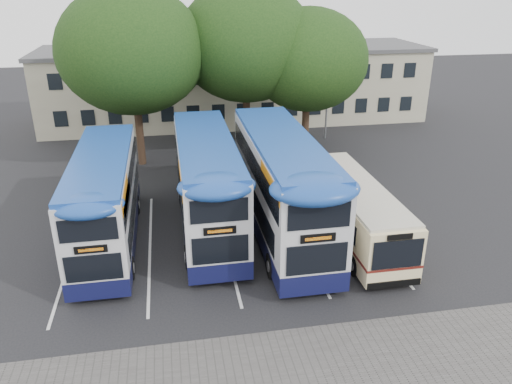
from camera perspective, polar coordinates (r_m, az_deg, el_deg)
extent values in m
plane|color=black|center=(20.58, 8.74, -11.13)|extent=(120.00, 120.00, 0.00)
cube|color=silver|center=(24.38, -20.30, -6.55)|extent=(0.12, 11.00, 0.01)
cube|color=silver|center=(23.94, -12.02, -6.07)|extent=(0.12, 11.00, 0.01)
cube|color=silver|center=(24.02, -3.63, -5.46)|extent=(0.12, 11.00, 0.01)
cube|color=silver|center=(24.59, 4.52, -4.76)|extent=(0.12, 11.00, 0.01)
cube|color=silver|center=(25.64, 12.13, -4.01)|extent=(0.12, 11.00, 0.01)
cube|color=#A8A087|center=(44.19, -2.32, 12.14)|extent=(32.00, 8.00, 6.00)
cube|color=#4C4C4F|center=(43.71, -2.39, 16.06)|extent=(32.40, 8.40, 0.30)
cube|color=black|center=(40.59, -1.48, 9.26)|extent=(30.00, 0.06, 1.20)
cube|color=black|center=(40.01, -1.52, 13.16)|extent=(30.00, 0.06, 1.20)
cylinder|color=gray|center=(38.54, 8.26, 12.54)|extent=(0.14, 0.14, 9.00)
cube|color=gray|center=(37.98, 8.66, 19.22)|extent=(0.12, 0.80, 0.12)
cube|color=gray|center=(37.60, 8.86, 19.09)|extent=(0.25, 0.50, 0.12)
cylinder|color=black|center=(33.76, -13.23, 7.54)|extent=(0.50, 0.50, 5.44)
ellipsoid|color=black|center=(32.85, -14.00, 15.40)|extent=(9.21, 9.21, 7.83)
cylinder|color=black|center=(35.28, -1.09, 8.92)|extent=(0.50, 0.50, 5.57)
ellipsoid|color=black|center=(34.41, -1.16, 16.67)|extent=(9.11, 9.11, 7.74)
cylinder|color=black|center=(35.45, 5.69, 8.22)|extent=(0.50, 0.50, 4.78)
ellipsoid|color=black|center=(34.62, 5.97, 14.80)|extent=(8.02, 8.02, 6.82)
cube|color=#10123C|center=(24.48, -16.43, -4.06)|extent=(2.45, 10.29, 0.78)
cube|color=silver|center=(23.70, -16.95, 0.05)|extent=(2.45, 10.29, 3.04)
cube|color=#1A469F|center=(23.15, -17.39, 3.62)|extent=(2.40, 10.08, 0.29)
cube|color=black|center=(24.29, -16.66, -1.48)|extent=(2.49, 9.11, 0.98)
cube|color=black|center=(23.45, -17.14, 1.59)|extent=(2.49, 9.70, 0.88)
cube|color=orange|center=(19.99, -14.75, -0.23)|extent=(0.02, 3.14, 0.54)
cube|color=black|center=(19.11, -18.36, -6.25)|extent=(1.18, 0.06, 0.29)
cylinder|color=black|center=(27.39, -18.15, -1.73)|extent=(0.29, 0.98, 0.98)
cylinder|color=black|center=(27.14, -13.53, -1.42)|extent=(0.29, 0.98, 0.98)
cylinder|color=black|center=(21.82, -20.04, -8.71)|extent=(0.29, 0.98, 0.98)
cylinder|color=black|center=(21.51, -14.19, -8.42)|extent=(0.29, 0.98, 0.98)
cube|color=#10123C|center=(24.89, -5.46, -2.55)|extent=(2.62, 11.00, 0.84)
cube|color=silver|center=(24.08, -5.64, 1.83)|extent=(2.62, 11.00, 3.25)
cube|color=#1A469F|center=(23.52, -5.80, 5.64)|extent=(2.57, 10.78, 0.31)
cube|color=black|center=(24.70, -5.63, 0.17)|extent=(2.66, 9.75, 1.05)
cube|color=black|center=(23.82, -5.71, 3.48)|extent=(2.66, 10.38, 0.94)
cube|color=orange|center=(20.39, -1.19, 1.85)|extent=(0.02, 3.35, 0.58)
cube|color=black|center=(19.10, -4.15, -4.44)|extent=(1.26, 0.06, 0.31)
cylinder|color=black|center=(27.84, -8.47, -0.28)|extent=(0.31, 1.05, 1.05)
cylinder|color=black|center=(27.98, -3.63, 0.06)|extent=(0.31, 1.05, 1.05)
cylinder|color=black|center=(21.75, -7.69, -7.37)|extent=(0.31, 1.05, 1.05)
cylinder|color=black|center=(21.93, -1.46, -6.87)|extent=(0.31, 1.05, 1.05)
cube|color=#10123C|center=(24.29, 2.88, -3.04)|extent=(2.77, 11.64, 0.89)
cube|color=silver|center=(23.42, 2.98, 1.71)|extent=(2.77, 11.64, 3.44)
cube|color=#1A469F|center=(22.82, 3.07, 5.85)|extent=(2.72, 11.41, 0.33)
cube|color=black|center=(24.07, 2.76, -0.09)|extent=(2.81, 10.31, 1.11)
cube|color=black|center=(23.14, 3.02, 3.50)|extent=(2.81, 10.98, 1.00)
cube|color=orange|center=(19.88, 9.48, 1.68)|extent=(0.02, 3.55, 0.61)
cube|color=black|center=(18.35, 7.11, -5.26)|extent=(1.33, 0.06, 0.33)
cylinder|color=black|center=(27.18, -1.30, -0.55)|extent=(0.33, 1.11, 1.11)
cylinder|color=black|center=(27.64, 3.83, -0.18)|extent=(0.33, 1.11, 1.11)
cylinder|color=black|center=(20.89, 1.85, -8.44)|extent=(0.33, 1.11, 1.11)
cylinder|color=black|center=(21.49, 8.46, -7.73)|extent=(0.33, 1.11, 1.11)
cube|color=red|center=(24.75, 5.48, 4.75)|extent=(0.02, 4.44, 0.94)
cube|color=#FFE8AA|center=(23.95, 11.13, -2.06)|extent=(2.32, 9.30, 2.37)
cube|color=beige|center=(23.46, 11.36, 0.67)|extent=(2.23, 8.92, 0.19)
cube|color=black|center=(24.18, 10.82, -0.75)|extent=(2.36, 7.44, 0.84)
cube|color=maroon|center=(24.12, 11.06, -2.90)|extent=(2.35, 9.32, 0.11)
cube|color=black|center=(20.05, 15.90, -6.87)|extent=(2.04, 0.06, 1.21)
cylinder|color=black|center=(21.48, 11.26, -8.25)|extent=(0.28, 0.93, 0.93)
cylinder|color=black|center=(22.28, 16.35, -7.56)|extent=(0.28, 0.93, 0.93)
cylinder|color=black|center=(26.42, 6.72, -1.66)|extent=(0.28, 0.93, 0.93)
cylinder|color=black|center=(27.07, 10.98, -1.31)|extent=(0.28, 0.93, 0.93)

